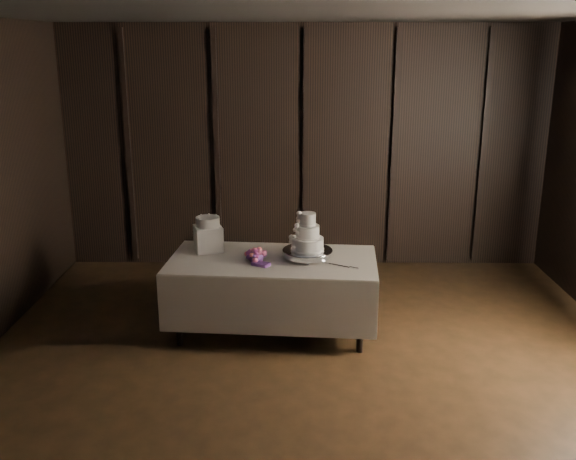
# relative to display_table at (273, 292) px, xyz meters

# --- Properties ---
(room) EXTENTS (6.08, 7.08, 3.08)m
(room) POSITION_rel_display_table_xyz_m (0.35, -1.41, 1.08)
(room) COLOR black
(room) RESTS_ON ground
(display_table) EXTENTS (2.07, 1.19, 0.76)m
(display_table) POSITION_rel_display_table_xyz_m (0.00, 0.00, 0.00)
(display_table) COLOR beige
(display_table) RESTS_ON ground
(cake_stand) EXTENTS (0.61, 0.61, 0.09)m
(cake_stand) POSITION_rel_display_table_xyz_m (0.34, 0.00, 0.39)
(cake_stand) COLOR silver
(cake_stand) RESTS_ON display_table
(wedding_cake) EXTENTS (0.35, 0.31, 0.37)m
(wedding_cake) POSITION_rel_display_table_xyz_m (0.31, -0.01, 0.58)
(wedding_cake) COLOR white
(wedding_cake) RESTS_ON cake_stand
(bouquet) EXTENTS (0.42, 0.45, 0.17)m
(bouquet) POSITION_rel_display_table_xyz_m (-0.15, -0.08, 0.40)
(bouquet) COLOR pink
(bouquet) RESTS_ON display_table
(box_pedestal) EXTENTS (0.33, 0.33, 0.25)m
(box_pedestal) POSITION_rel_display_table_xyz_m (-0.65, 0.26, 0.47)
(box_pedestal) COLOR white
(box_pedestal) RESTS_ON display_table
(small_cake) EXTENTS (0.29, 0.29, 0.09)m
(small_cake) POSITION_rel_display_table_xyz_m (-0.65, 0.26, 0.64)
(small_cake) COLOR white
(small_cake) RESTS_ON box_pedestal
(cake_knife) EXTENTS (0.33, 0.21, 0.01)m
(cake_knife) POSITION_rel_display_table_xyz_m (0.60, -0.19, 0.35)
(cake_knife) COLOR silver
(cake_knife) RESTS_ON display_table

